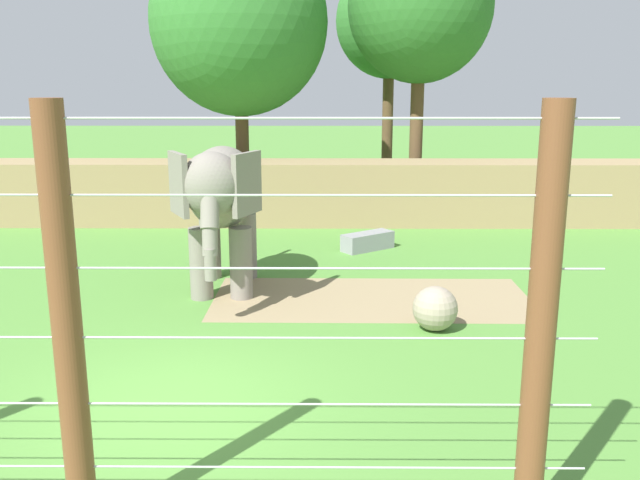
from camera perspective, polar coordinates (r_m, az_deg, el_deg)
ground_plane at (r=9.31m, az=-12.78°, el=-13.71°), size 120.00×120.00×0.00m
dirt_patch at (r=13.37m, az=4.41°, el=-4.98°), size 6.26×2.85×0.01m
embankment_wall at (r=20.50m, az=-5.37°, el=4.07°), size 36.00×1.80×1.87m
elephant at (r=13.47m, az=-8.40°, el=3.74°), size 1.70×4.04×2.99m
enrichment_ball at (r=11.74m, az=9.75°, el=-5.75°), size 0.78×0.78×0.78m
cable_fence at (r=6.27m, az=-19.55°, el=-7.47°), size 8.88×0.26×4.05m
feed_trough at (r=17.19m, az=4.07°, el=-0.11°), size 1.42×1.24×0.44m
tree_left_of_centre at (r=22.78m, az=-6.87°, el=17.89°), size 5.70×5.70×9.07m
tree_behind_wall at (r=27.90m, az=5.95°, el=17.94°), size 4.25×4.25×8.79m
tree_right_of_centre at (r=23.11m, az=8.51°, el=19.01°), size 4.68×4.68×9.06m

